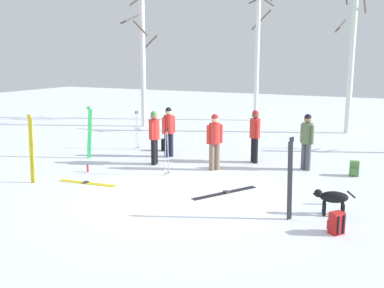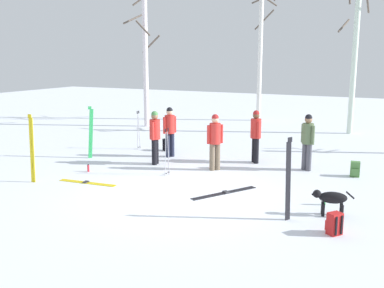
# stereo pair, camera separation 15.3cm
# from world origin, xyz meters

# --- Properties ---
(ground_plane) EXTENTS (60.00, 60.00, 0.00)m
(ground_plane) POSITION_xyz_m (0.00, 0.00, 0.00)
(ground_plane) COLOR white
(person_0) EXTENTS (0.34, 0.47, 1.72)m
(person_0) POSITION_xyz_m (-2.37, 3.66, 0.98)
(person_0) COLOR #1E2338
(person_0) RESTS_ON ground_plane
(person_1) EXTENTS (0.38, 0.41, 1.72)m
(person_1) POSITION_xyz_m (-0.25, 2.68, 0.98)
(person_1) COLOR #72604C
(person_1) RESTS_ON ground_plane
(person_2) EXTENTS (0.45, 0.34, 1.72)m
(person_2) POSITION_xyz_m (2.24, 3.93, 0.98)
(person_2) COLOR #4C4C56
(person_2) RESTS_ON ground_plane
(person_3) EXTENTS (0.34, 0.51, 1.72)m
(person_3) POSITION_xyz_m (-2.26, 2.51, 0.98)
(person_3) COLOR black
(person_3) RESTS_ON ground_plane
(person_4) EXTENTS (0.37, 0.42, 1.72)m
(person_4) POSITION_xyz_m (0.53, 4.15, 0.98)
(person_4) COLOR black
(person_4) RESTS_ON ground_plane
(dog) EXTENTS (0.88, 0.36, 0.57)m
(dog) POSITION_xyz_m (3.59, 0.20, 0.39)
(dog) COLOR black
(dog) RESTS_ON ground_plane
(ski_pair_planted_0) EXTENTS (0.18, 0.03, 1.89)m
(ski_pair_planted_0) POSITION_xyz_m (-4.15, -0.78, 0.94)
(ski_pair_planted_0) COLOR yellow
(ski_pair_planted_0) RESTS_ON ground_plane
(ski_pair_planted_1) EXTENTS (0.10, 0.17, 1.79)m
(ski_pair_planted_1) POSITION_xyz_m (2.82, -0.50, 0.89)
(ski_pair_planted_1) COLOR black
(ski_pair_planted_1) RESTS_ON ground_plane
(ski_pair_planted_2) EXTENTS (0.14, 0.23, 1.76)m
(ski_pair_planted_2) POSITION_xyz_m (-4.68, 2.32, 0.88)
(ski_pair_planted_2) COLOR green
(ski_pair_planted_2) RESTS_ON ground_plane
(ski_pair_lying_0) EXTENTS (1.74, 0.35, 0.05)m
(ski_pair_lying_0) POSITION_xyz_m (-2.79, -0.19, 0.01)
(ski_pair_lying_0) COLOR yellow
(ski_pair_lying_0) RESTS_ON ground_plane
(ski_pair_lying_1) EXTENTS (1.13, 1.76, 0.05)m
(ski_pair_lying_1) POSITION_xyz_m (0.92, 0.65, 0.01)
(ski_pair_lying_1) COLOR black
(ski_pair_lying_1) RESTS_ON ground_plane
(ski_poles_0) EXTENTS (0.07, 0.26, 1.38)m
(ski_poles_0) POSITION_xyz_m (-1.25, 1.52, 0.74)
(ski_poles_0) COLOR #B2B2BC
(ski_poles_0) RESTS_ON ground_plane
(ski_poles_1) EXTENTS (0.07, 0.20, 1.43)m
(ski_poles_1) POSITION_xyz_m (-4.05, 4.25, 0.77)
(ski_poles_1) COLOR #B2B2BC
(ski_poles_1) RESTS_ON ground_plane
(backpack_0) EXTENTS (0.34, 0.34, 0.44)m
(backpack_0) POSITION_xyz_m (3.85, -0.83, 0.21)
(backpack_0) COLOR red
(backpack_0) RESTS_ON ground_plane
(backpack_1) EXTENTS (0.28, 0.31, 0.44)m
(backpack_1) POSITION_xyz_m (3.66, 3.82, 0.21)
(backpack_1) COLOR #4C7F3F
(backpack_1) RESTS_ON ground_plane
(backpack_2) EXTENTS (0.32, 0.34, 0.44)m
(backpack_2) POSITION_xyz_m (-2.96, 4.48, 0.21)
(backpack_2) COLOR black
(backpack_2) RESTS_ON ground_plane
(water_bottle_0) EXTENTS (0.08, 0.08, 0.26)m
(water_bottle_0) POSITION_xyz_m (3.34, 0.86, 0.12)
(water_bottle_0) COLOR green
(water_bottle_0) RESTS_ON ground_plane
(water_bottle_1) EXTENTS (0.06, 0.06, 0.23)m
(water_bottle_1) POSITION_xyz_m (-3.56, 0.79, 0.11)
(water_bottle_1) COLOR red
(water_bottle_1) RESTS_ON ground_plane
(birch_tree_0) EXTENTS (1.51, 1.41, 6.50)m
(birch_tree_0) POSITION_xyz_m (-6.78, 9.09, 3.38)
(birch_tree_0) COLOR silver
(birch_tree_0) RESTS_ON ground_plane
(birch_tree_1) EXTENTS (1.94, 1.78, 7.97)m
(birch_tree_1) POSITION_xyz_m (-2.48, 13.49, 4.21)
(birch_tree_1) COLOR white
(birch_tree_1) RESTS_ON ground_plane
(birch_tree_2) EXTENTS (1.17, 1.18, 6.35)m
(birch_tree_2) POSITION_xyz_m (2.48, 11.39, 3.18)
(birch_tree_2) COLOR silver
(birch_tree_2) RESTS_ON ground_plane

